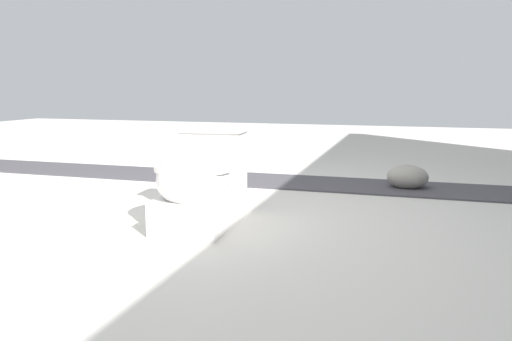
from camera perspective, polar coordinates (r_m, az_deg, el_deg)
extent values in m
plane|color=beige|center=(2.75, -6.63, -5.58)|extent=(14.00, 14.00, 0.00)
cube|color=#423F44|center=(3.72, 7.82, -1.51)|extent=(0.56, 8.00, 0.01)
cube|color=white|center=(2.64, -6.26, -4.29)|extent=(0.62, 0.37, 0.17)
ellipsoid|color=white|center=(2.51, -7.12, -0.92)|extent=(0.46, 0.38, 0.28)
cylinder|color=white|center=(2.50, -7.15, 0.35)|extent=(0.41, 0.41, 0.03)
cube|color=white|center=(2.79, -4.87, 1.40)|extent=(0.20, 0.35, 0.30)
cube|color=white|center=(2.77, -4.92, 4.84)|extent=(0.22, 0.37, 0.04)
cylinder|color=silver|center=(2.74, -3.34, 5.32)|extent=(0.02, 0.02, 0.01)
ellipsoid|color=gray|center=(3.67, 16.93, -0.71)|extent=(0.22, 0.29, 0.17)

